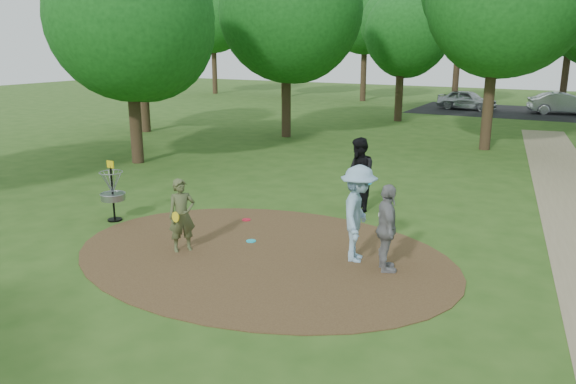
% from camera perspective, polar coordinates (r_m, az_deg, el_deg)
% --- Properties ---
extents(ground, '(100.00, 100.00, 0.00)m').
position_cam_1_polar(ground, '(11.97, -2.74, -6.40)').
color(ground, '#2D5119').
rests_on(ground, ground).
extents(dirt_clearing, '(8.40, 8.40, 0.02)m').
position_cam_1_polar(dirt_clearing, '(11.96, -2.75, -6.36)').
color(dirt_clearing, '#47301C').
rests_on(dirt_clearing, ground).
extents(parking_lot, '(14.00, 8.00, 0.01)m').
position_cam_1_polar(parking_lot, '(39.95, 22.92, 7.47)').
color(parking_lot, black).
rests_on(parking_lot, ground).
extents(player_observer_with_disc, '(0.66, 0.70, 1.60)m').
position_cam_1_polar(player_observer_with_disc, '(12.13, -10.73, -2.37)').
color(player_observer_with_disc, '#4D5631').
rests_on(player_observer_with_disc, ground).
extents(player_throwing_with_disc, '(1.31, 1.43, 2.00)m').
position_cam_1_polar(player_throwing_with_disc, '(11.43, 7.13, -2.22)').
color(player_throwing_with_disc, '#8FB7D5').
rests_on(player_throwing_with_disc, ground).
extents(player_walking_with_disc, '(1.17, 1.22, 1.98)m').
position_cam_1_polar(player_walking_with_disc, '(14.86, 7.19, 1.72)').
color(player_walking_with_disc, black).
rests_on(player_walking_with_disc, ground).
extents(player_waiting_with_disc, '(0.86, 1.11, 1.76)m').
position_cam_1_polar(player_waiting_with_disc, '(11.01, 10.01, -3.68)').
color(player_waiting_with_disc, gray).
rests_on(player_waiting_with_disc, ground).
extents(disc_ground_cyan, '(0.22, 0.22, 0.02)m').
position_cam_1_polar(disc_ground_cyan, '(12.71, -3.77, -4.99)').
color(disc_ground_cyan, '#1BC3DF').
rests_on(disc_ground_cyan, dirt_clearing).
extents(disc_ground_red, '(0.22, 0.22, 0.02)m').
position_cam_1_polar(disc_ground_red, '(14.21, -4.25, -2.83)').
color(disc_ground_red, red).
rests_on(disc_ground_red, dirt_clearing).
extents(car_left, '(4.06, 2.10, 1.32)m').
position_cam_1_polar(car_left, '(40.07, 17.72, 8.90)').
color(car_left, '#A7ACAF').
rests_on(car_left, ground).
extents(car_right, '(4.39, 2.53, 1.37)m').
position_cam_1_polar(car_right, '(39.73, 26.21, 8.08)').
color(car_right, '#97989E').
rests_on(car_right, ground).
extents(disc_golf_basket, '(0.63, 0.63, 1.54)m').
position_cam_1_polar(disc_golf_basket, '(14.65, -17.43, 0.50)').
color(disc_golf_basket, black).
rests_on(disc_golf_basket, ground).
extents(tree_ring, '(36.87, 45.90, 9.59)m').
position_cam_1_polar(tree_ring, '(20.43, 13.53, 17.18)').
color(tree_ring, '#332316').
rests_on(tree_ring, ground).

